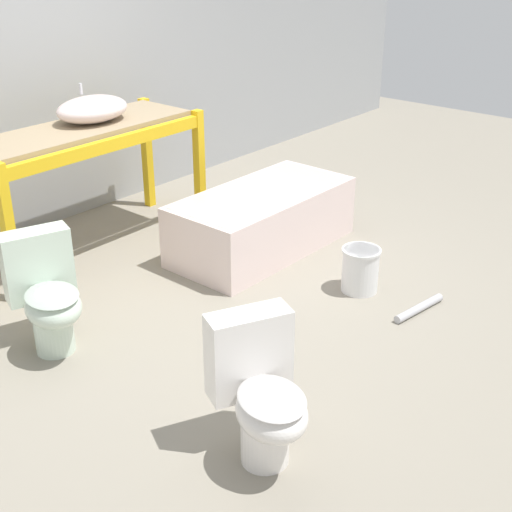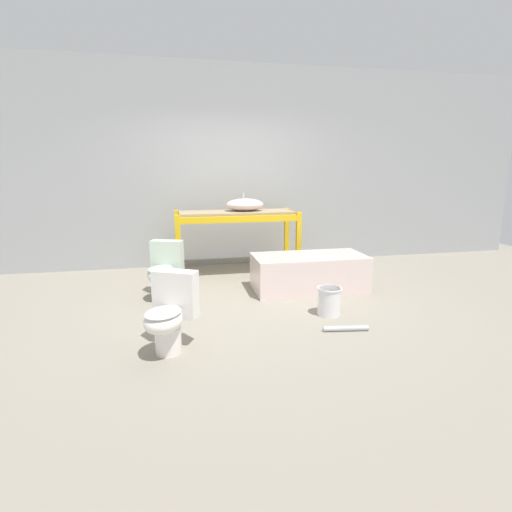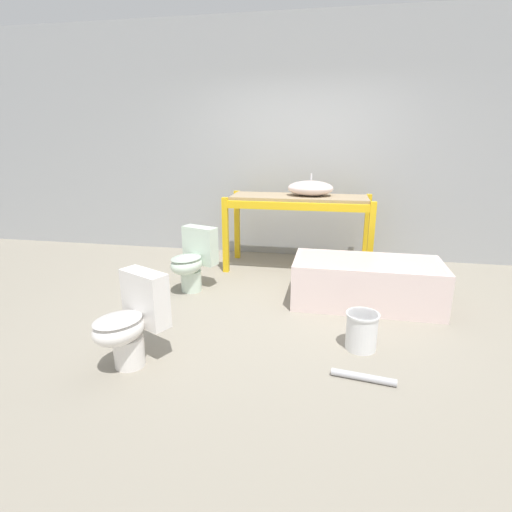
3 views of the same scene
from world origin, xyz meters
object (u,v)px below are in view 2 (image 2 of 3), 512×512
(bathtub_main, at_px, (309,270))
(bucket_white, at_px, (329,301))
(sink_basin, at_px, (245,205))
(toilet_far, at_px, (169,313))
(toilet_near, at_px, (164,270))

(bathtub_main, distance_m, bucket_white, 0.96)
(sink_basin, distance_m, bucket_white, 2.28)
(toilet_far, bearing_deg, bathtub_main, 65.65)
(sink_basin, bearing_deg, toilet_far, -114.17)
(sink_basin, relative_size, toilet_far, 0.81)
(bucket_white, bearing_deg, sink_basin, 105.51)
(toilet_near, xyz_separation_m, toilet_far, (0.06, -1.55, 0.00))
(sink_basin, bearing_deg, toilet_near, -140.03)
(bathtub_main, height_order, bucket_white, bathtub_main)
(toilet_far, distance_m, bucket_white, 1.81)
(toilet_near, height_order, toilet_far, same)
(toilet_near, bearing_deg, sink_basin, 59.22)
(toilet_far, bearing_deg, sink_basin, 92.13)
(toilet_near, bearing_deg, toilet_far, -68.40)
(toilet_far, xyz_separation_m, bucket_white, (1.72, 0.54, -0.19))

